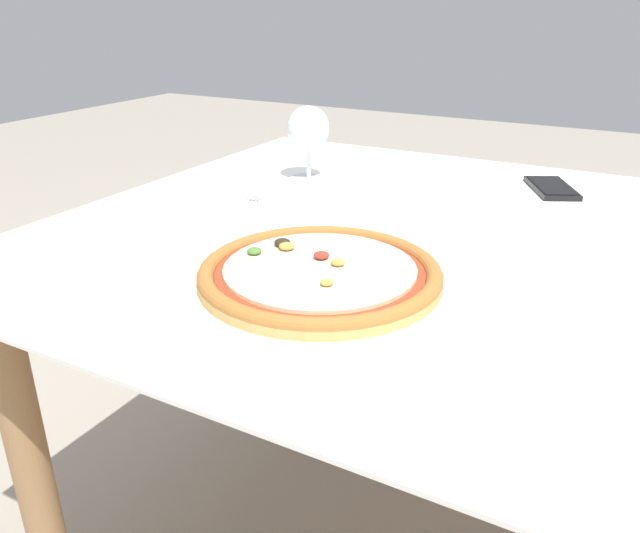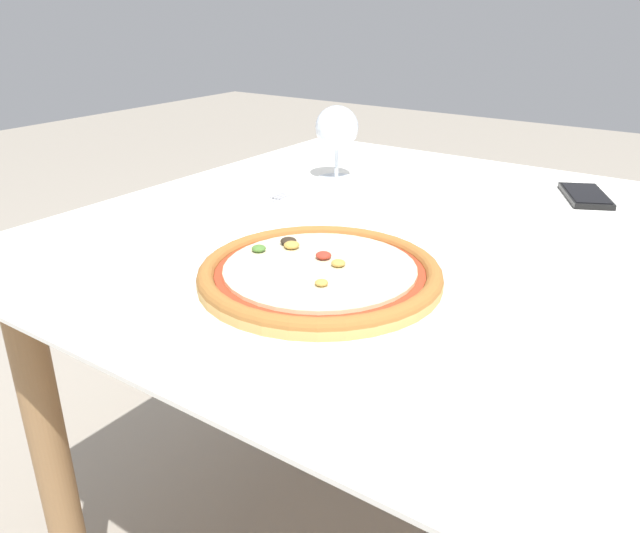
# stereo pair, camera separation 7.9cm
# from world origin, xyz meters

# --- Properties ---
(dining_table) EXTENTS (1.24, 1.07, 0.70)m
(dining_table) POSITION_xyz_m (0.00, 0.00, 0.62)
(dining_table) COLOR #997047
(dining_table) RESTS_ON ground_plane
(pizza_plate) EXTENTS (0.37, 0.37, 0.04)m
(pizza_plate) POSITION_xyz_m (-0.08, -0.25, 0.72)
(pizza_plate) COLOR white
(pizza_plate) RESTS_ON dining_table
(fork) EXTENTS (0.03, 0.17, 0.00)m
(fork) POSITION_xyz_m (-0.36, -0.03, 0.70)
(fork) COLOR silver
(fork) RESTS_ON dining_table
(wine_glass_far_left) EXTENTS (0.09, 0.09, 0.15)m
(wine_glass_far_left) POSITION_xyz_m (-0.35, 0.19, 0.80)
(wine_glass_far_left) COLOR silver
(wine_glass_far_left) RESTS_ON dining_table
(cell_phone) EXTENTS (0.13, 0.16, 0.01)m
(cell_phone) POSITION_xyz_m (0.10, 0.35, 0.71)
(cell_phone) COLOR black
(cell_phone) RESTS_ON dining_table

